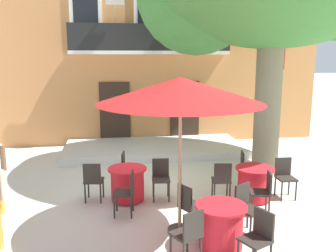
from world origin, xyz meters
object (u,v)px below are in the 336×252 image
cafe_chair_near_tree_2 (189,233)px  cafe_chair_near_tree_3 (259,235)px  cafe_chair_middle_2 (264,190)px  cafe_chair_front_3 (161,176)px  cafe_table_near_tree (221,226)px  cafe_chair_middle_3 (285,175)px  cafe_chair_near_tree_1 (189,205)px  cafe_table_middle (254,183)px  cafe_chair_near_tree_0 (246,205)px  cafe_chair_middle_1 (222,179)px  cafe_chair_middle_0 (246,167)px  cafe_chair_front_1 (93,179)px  cafe_table_front (128,184)px  cafe_chair_front_2 (127,190)px  cafe_chair_front_0 (128,168)px  cafe_umbrella (180,91)px

cafe_chair_near_tree_2 → cafe_chair_near_tree_3: size_ratio=1.00×
cafe_chair_middle_2 → cafe_chair_front_3: size_ratio=1.00×
cafe_table_near_tree → cafe_chair_front_3: cafe_chair_front_3 is taller
cafe_chair_middle_3 → cafe_chair_front_3: 2.84m
cafe_chair_near_tree_1 → cafe_table_middle: (1.77, 1.23, -0.14)m
cafe_chair_near_tree_0 → cafe_chair_middle_3: size_ratio=1.00×
cafe_chair_near_tree_3 → cafe_chair_middle_2: 1.96m
cafe_table_middle → cafe_chair_middle_2: size_ratio=0.95×
cafe_table_near_tree → cafe_chair_front_3: 2.40m
cafe_chair_middle_2 → cafe_chair_middle_1: bearing=129.6°
cafe_chair_near_tree_2 → cafe_table_middle: cafe_chair_near_tree_2 is taller
cafe_chair_middle_0 → cafe_chair_front_1: size_ratio=1.00×
cafe_table_front → cafe_chair_middle_0: bearing=6.7°
cafe_chair_near_tree_1 → cafe_chair_middle_0: bearing=46.8°
cafe_chair_near_tree_3 → cafe_chair_front_3: same height
cafe_chair_near_tree_1 → cafe_chair_front_2: bearing=140.8°
cafe_chair_middle_3 → cafe_chair_front_2: (-3.61, -0.41, 0.00)m
cafe_chair_middle_1 → cafe_chair_middle_2: bearing=-50.4°
cafe_chair_middle_0 → cafe_chair_front_1: (-3.67, -0.31, 0.00)m
cafe_chair_front_0 → cafe_chair_near_tree_0: bearing=-51.7°
cafe_chair_middle_1 → cafe_table_near_tree: bearing=-107.6°
cafe_table_middle → cafe_chair_front_2: (-2.86, -0.35, 0.14)m
cafe_chair_near_tree_1 → cafe_chair_front_2: size_ratio=1.00×
cafe_chair_front_2 → cafe_umbrella: 2.45m
cafe_chair_near_tree_2 → cafe_chair_front_1: size_ratio=1.00×
cafe_table_near_tree → cafe_chair_near_tree_1: bearing=123.0°
cafe_table_middle → cafe_table_near_tree: bearing=-126.0°
cafe_chair_middle_0 → cafe_chair_front_1: bearing=-175.2°
cafe_table_middle → cafe_chair_middle_0: bearing=82.9°
cafe_chair_middle_3 → cafe_table_front: (-3.57, 0.34, -0.14)m
cafe_table_near_tree → cafe_chair_front_0: size_ratio=0.95×
cafe_chair_near_tree_3 → cafe_table_middle: cafe_chair_near_tree_3 is taller
cafe_chair_near_tree_0 → cafe_chair_near_tree_1: (-1.02, 0.19, 0.00)m
cafe_table_middle → cafe_umbrella: bearing=-147.3°
cafe_umbrella → cafe_chair_near_tree_3: bearing=-52.3°
cafe_chair_near_tree_1 → cafe_chair_front_0: bearing=113.1°
cafe_chair_near_tree_0 → cafe_chair_middle_3: 2.11m
cafe_chair_near_tree_3 → cafe_table_middle: (0.96, 2.51, -0.14)m
cafe_chair_middle_1 → cafe_chair_middle_2: same height
cafe_table_middle → cafe_umbrella: (-1.94, -1.25, 2.22)m
cafe_chair_middle_0 → cafe_table_front: bearing=-173.3°
cafe_chair_middle_1 → cafe_chair_front_2: size_ratio=1.00×
cafe_chair_near_tree_2 → cafe_table_front: 2.81m
cafe_chair_near_tree_3 → cafe_umbrella: (-0.98, 1.26, 2.08)m
cafe_chair_middle_0 → cafe_chair_middle_2: bearing=-97.8°
cafe_table_front → cafe_umbrella: cafe_umbrella is taller
cafe_chair_middle_2 → cafe_chair_middle_3: 1.18m
cafe_table_near_tree → cafe_chair_near_tree_0: (0.61, 0.44, 0.14)m
cafe_table_near_tree → cafe_chair_middle_3: size_ratio=0.95×
cafe_chair_near_tree_3 → cafe_chair_middle_1: 2.55m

